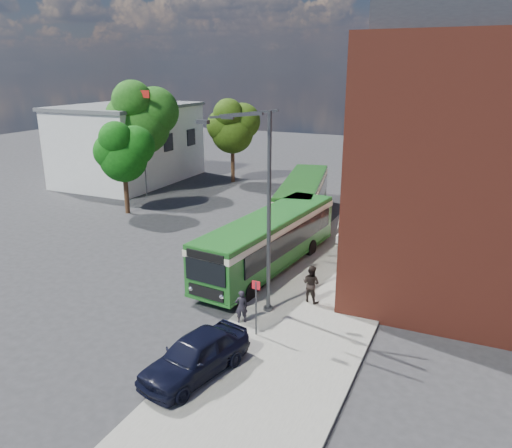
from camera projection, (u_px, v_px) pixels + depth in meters
The scene contains 16 objects.
ground at pixel (193, 278), 26.44m from camera, with size 120.00×120.00×0.00m, color #2A2A2D.
pavement at pixel (359, 248), 30.59m from camera, with size 6.00×48.00×0.15m, color gray.
kerb_line at pixel (312, 242), 31.82m from camera, with size 0.12×48.00×0.01m, color beige.
brick_office at pixel (501, 133), 29.23m from camera, with size 12.10×26.00×14.20m.
white_building at pixel (129, 143), 48.08m from camera, with size 9.40×13.40×7.30m.
flagpole at pixel (144, 140), 41.16m from camera, with size 0.95×0.10×9.00m.
street_lamp at pixel (261, 211), 21.35m from camera, with size 2.96×2.38×9.00m.
bus_stop_sign at pixel (256, 304), 20.12m from camera, with size 0.35×0.08×2.52m.
bus_front at pixel (269, 238), 27.01m from camera, with size 3.76×11.96×3.02m.
bus_rear at pixel (303, 195), 35.93m from camera, with size 4.90×11.82×3.02m.
parked_car at pixel (195, 355), 17.63m from camera, with size 1.81×4.50×1.53m, color black.
pedestrian_a at pixel (241, 306), 21.30m from camera, with size 0.54×0.35×1.48m, color black.
pedestrian_b at pixel (311, 284), 23.16m from camera, with size 0.87×0.68×1.79m, color black.
tree_left at pixel (123, 151), 36.70m from camera, with size 4.15×3.94×7.00m.
tree_mid at pixel (141, 117), 42.38m from camera, with size 5.75×5.46×9.70m.
tree_right at pixel (233, 126), 46.90m from camera, with size 4.72×4.48×7.96m.
Camera 1 is at (13.15, -20.78, 10.65)m, focal length 35.00 mm.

